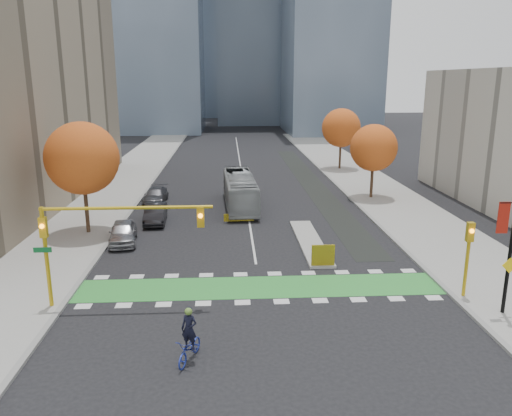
{
  "coord_description": "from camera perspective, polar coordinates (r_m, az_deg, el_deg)",
  "views": [
    {
      "loc": [
        -1.64,
        -23.85,
        11.02
      ],
      "look_at": [
        0.13,
        7.29,
        3.0
      ],
      "focal_mm": 35.0,
      "sensor_mm": 36.0,
      "label": 1
    }
  ],
  "objects": [
    {
      "name": "traffic_signal_west",
      "position": [
        25.16,
        -17.6,
        -2.4
      ],
      "size": [
        8.53,
        0.56,
        5.2
      ],
      "color": "#BF9914",
      "rests_on": "ground"
    },
    {
      "name": "curb_east",
      "position": [
        46.67,
        11.29,
        0.57
      ],
      "size": [
        0.3,
        120.0,
        0.16
      ],
      "primitive_type": "cube",
      "color": "gray",
      "rests_on": "ground"
    },
    {
      "name": "bike_crossing",
      "position": [
        27.69,
        0.42,
        -9.02
      ],
      "size": [
        20.0,
        3.0,
        0.01
      ],
      "primitive_type": "cube",
      "color": "green",
      "rests_on": "ground"
    },
    {
      "name": "hazard_board",
      "position": [
        30.38,
        7.68,
        -5.37
      ],
      "size": [
        1.4,
        0.12,
        1.3
      ],
      "primitive_type": "cube",
      "color": "yellow",
      "rests_on": "median_island"
    },
    {
      "name": "cyclist",
      "position": [
        20.9,
        -7.59,
        -15.08
      ],
      "size": [
        1.35,
        2.13,
        2.32
      ],
      "rotation": [
        0.0,
        0.0,
        -0.35
      ],
      "color": "#213099",
      "rests_on": "ground"
    },
    {
      "name": "ground",
      "position": [
        26.33,
        0.63,
        -10.33
      ],
      "size": [
        300.0,
        300.0,
        0.0
      ],
      "primitive_type": "plane",
      "color": "black",
      "rests_on": "ground"
    },
    {
      "name": "centre_line",
      "position": [
        64.82,
        -1.76,
        4.63
      ],
      "size": [
        0.15,
        70.0,
        0.01
      ],
      "primitive_type": "cube",
      "color": "silver",
      "rests_on": "ground"
    },
    {
      "name": "tree_west",
      "position": [
        37.71,
        -19.25,
        5.38
      ],
      "size": [
        5.2,
        5.2,
        8.22
      ],
      "color": "#332114",
      "rests_on": "ground"
    },
    {
      "name": "tree_east_near",
      "position": [
        48.23,
        13.3,
        6.7
      ],
      "size": [
        4.4,
        4.4,
        7.08
      ],
      "color": "#332114",
      "rests_on": "ground"
    },
    {
      "name": "parked_car_a",
      "position": [
        35.88,
        -14.96,
        -2.69
      ],
      "size": [
        2.4,
        4.69,
        1.53
      ],
      "primitive_type": "imported",
      "rotation": [
        0.0,
        0.0,
        0.14
      ],
      "color": "gray",
      "rests_on": "ground"
    },
    {
      "name": "sidewalk_west",
      "position": [
        46.73,
        -17.85,
        0.17
      ],
      "size": [
        7.0,
        120.0,
        0.15
      ],
      "primitive_type": "cube",
      "color": "gray",
      "rests_on": "ground"
    },
    {
      "name": "sidewalk_east",
      "position": [
        47.67,
        15.37,
        0.62
      ],
      "size": [
        7.0,
        120.0,
        0.15
      ],
      "primitive_type": "cube",
      "color": "gray",
      "rests_on": "ground"
    },
    {
      "name": "tree_east_far",
      "position": [
        63.71,
        9.71,
        9.01
      ],
      "size": [
        4.8,
        4.8,
        7.65
      ],
      "color": "#332114",
      "rests_on": "ground"
    },
    {
      "name": "median_island",
      "position": [
        35.08,
        6.18,
        -3.84
      ],
      "size": [
        1.6,
        10.0,
        0.16
      ],
      "primitive_type": "cube",
      "color": "gray",
      "rests_on": "ground"
    },
    {
      "name": "bus",
      "position": [
        44.33,
        -1.84,
        2.0
      ],
      "size": [
        2.99,
        10.84,
        2.99
      ],
      "primitive_type": "imported",
      "rotation": [
        0.0,
        0.0,
        0.04
      ],
      "color": "#95999C",
      "rests_on": "ground"
    },
    {
      "name": "bike_lane_paint",
      "position": [
        55.72,
        6.27,
        2.93
      ],
      "size": [
        2.5,
        50.0,
        0.01
      ],
      "primitive_type": "cube",
      "color": "black",
      "rests_on": "ground"
    },
    {
      "name": "traffic_signal_east",
      "position": [
        27.59,
        23.11,
        -4.26
      ],
      "size": [
        0.35,
        0.43,
        4.1
      ],
      "color": "#BF9914",
      "rests_on": "ground"
    },
    {
      "name": "parked_car_b",
      "position": [
        40.35,
        -11.42,
        -0.61
      ],
      "size": [
        1.85,
        4.66,
        1.51
      ],
      "primitive_type": "imported",
      "rotation": [
        0.0,
        0.0,
        0.06
      ],
      "color": "black",
      "rests_on": "ground"
    },
    {
      "name": "parked_car_c",
      "position": [
        46.98,
        -11.42,
        1.4
      ],
      "size": [
        2.11,
        4.71,
        1.34
      ],
      "primitive_type": "imported",
      "rotation": [
        0.0,
        0.0,
        -0.05
      ],
      "color": "#48474C",
      "rests_on": "ground"
    },
    {
      "name": "curb_west",
      "position": [
        45.96,
        -13.63,
        0.23
      ],
      "size": [
        0.3,
        120.0,
        0.16
      ],
      "primitive_type": "cube",
      "color": "gray",
      "rests_on": "ground"
    }
  ]
}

